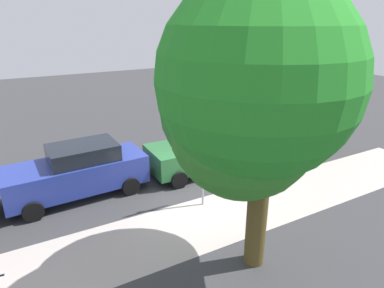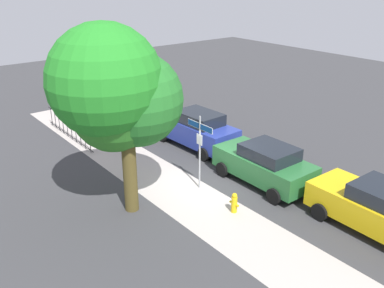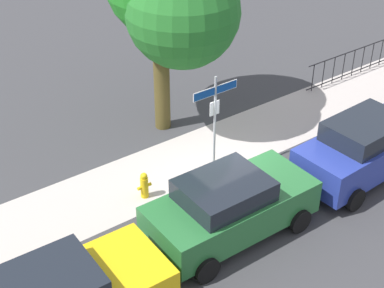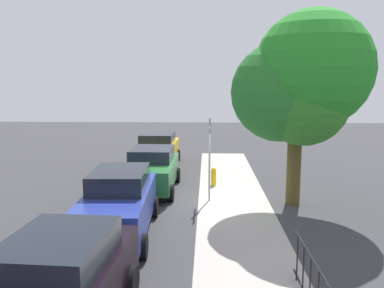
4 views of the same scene
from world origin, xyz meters
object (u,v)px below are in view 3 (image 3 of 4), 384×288
Objects in this scene: car_green at (230,206)px; car_blue at (368,146)px; fire_hydrant at (144,185)px; street_sign at (215,109)px.

car_blue is (4.80, -0.27, 0.06)m from car_green.
fire_hydrant is (-0.89, 2.55, -0.50)m from car_green.
fire_hydrant is at bearing 174.93° from street_sign.
fire_hydrant is (-5.69, 2.81, -0.55)m from car_blue.
street_sign is 2.97m from car_green.
car_green is at bearing -119.80° from street_sign.
car_blue is at bearing -37.13° from street_sign.
fire_hydrant is at bearing 109.91° from car_green.
car_green is 4.80m from car_blue.
street_sign is 0.65× the size of car_blue.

